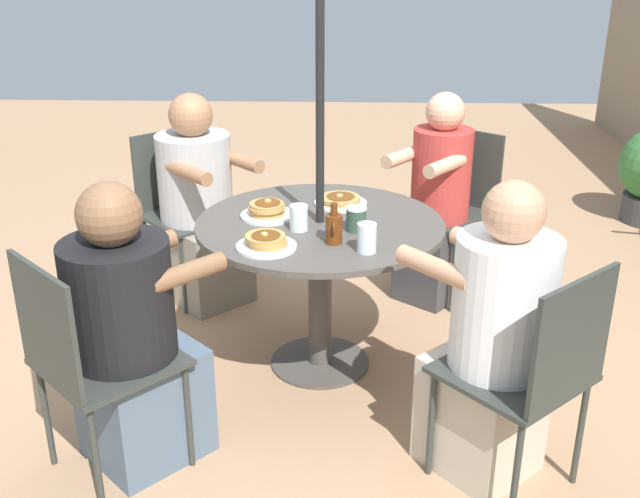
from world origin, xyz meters
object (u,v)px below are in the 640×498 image
at_px(diner_west, 437,207).
at_px(pancake_plate_b, 267,211).
at_px(diner_south, 493,347).
at_px(pancake_plate_c, 340,201).
at_px(patio_table, 320,250).
at_px(patio_chair_east, 86,355).
at_px(pancake_plate_a, 266,242).
at_px(drinking_glass_a, 299,218).
at_px(diner_north, 200,211).
at_px(patio_chair_west, 454,201).
at_px(patio_chair_south, 535,368).
at_px(syrup_bottle, 334,228).
at_px(patio_chair_north, 182,202).
at_px(diner_east, 131,341).
at_px(drinking_glass_b, 367,238).
at_px(coffee_cup, 356,219).

height_order(diner_west, pancake_plate_b, diner_west).
distance_m(diner_south, pancake_plate_c, 1.11).
relative_size(patio_table, patio_chair_east, 1.22).
distance_m(pancake_plate_a, drinking_glass_a, 0.24).
relative_size(patio_chair_east, diner_south, 0.78).
height_order(diner_north, pancake_plate_b, diner_north).
height_order(patio_table, pancake_plate_b, pancake_plate_b).
xyz_separation_m(patio_chair_east, patio_chair_west, (-1.70, 1.48, 0.00)).
height_order(patio_chair_south, syrup_bottle, patio_chair_south).
bearing_deg(diner_south, patio_chair_north, 91.27).
xyz_separation_m(diner_east, drinking_glass_b, (-0.36, 0.85, 0.27)).
height_order(diner_south, pancake_plate_a, diner_south).
xyz_separation_m(patio_chair_north, diner_north, (0.13, 0.12, -0.01)).
height_order(diner_west, pancake_plate_c, diner_west).
bearing_deg(patio_table, drinking_glass_b, 30.53).
height_order(diner_south, pancake_plate_b, diner_south).
xyz_separation_m(pancake_plate_c, syrup_bottle, (0.47, -0.02, 0.05)).
distance_m(patio_table, syrup_bottle, 0.32).
xyz_separation_m(patio_chair_north, diner_west, (0.06, 1.38, 0.01)).
height_order(patio_table, diner_west, diner_west).
bearing_deg(diner_north, pancake_plate_b, 80.07).
height_order(patio_chair_east, diner_south, diner_south).
distance_m(patio_chair_north, patio_chair_east, 1.63).
xyz_separation_m(diner_west, pancake_plate_c, (0.52, -0.51, 0.21)).
height_order(diner_north, coffee_cup, diner_north).
distance_m(patio_chair_south, syrup_bottle, 0.95).
distance_m(pancake_plate_a, pancake_plate_c, 0.60).
height_order(diner_south, pancake_plate_c, diner_south).
bearing_deg(pancake_plate_b, diner_north, -145.90).
bearing_deg(drinking_glass_a, patio_chair_south, 48.38).
relative_size(patio_chair_north, pancake_plate_a, 3.65).
xyz_separation_m(diner_west, drinking_glass_a, (0.85, -0.68, 0.24)).
bearing_deg(patio_chair_south, patio_chair_west, 49.90).
distance_m(patio_chair_south, pancake_plate_b, 1.35).
bearing_deg(patio_chair_north, diner_east, 50.74).
bearing_deg(pancake_plate_b, patio_table, 77.47).
height_order(patio_chair_north, pancake_plate_c, patio_chair_north).
bearing_deg(coffee_cup, diner_west, 152.56).
bearing_deg(patio_chair_east, syrup_bottle, 77.94).
bearing_deg(patio_table, patio_chair_south, 41.68).
xyz_separation_m(patio_table, patio_chair_east, (0.81, -0.78, -0.07)).
bearing_deg(diner_west, patio_chair_east, 87.12).
height_order(patio_chair_east, diner_west, diner_west).
distance_m(patio_table, drinking_glass_b, 0.43).
relative_size(diner_east, coffee_cup, 10.72).
bearing_deg(patio_chair_north, patio_chair_east, 46.06).
distance_m(diner_east, drinking_glass_a, 0.86).
xyz_separation_m(patio_chair_north, pancake_plate_c, (0.58, 0.87, 0.22)).
relative_size(diner_south, pancake_plate_a, 4.68).
height_order(patio_table, pancake_plate_c, pancake_plate_c).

